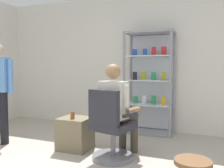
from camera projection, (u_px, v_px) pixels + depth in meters
back_wall at (134, 62)px, 5.03m from camera, size 6.00×0.10×2.70m
display_cabinet_main at (150, 82)px, 4.69m from camera, size 0.90×0.45×1.90m
office_chair at (111, 131)px, 3.31m from camera, size 0.61×0.58×0.96m
seated_shopkeeper at (118, 106)px, 3.42m from camera, size 0.55×0.61×1.29m
storage_crate at (75, 133)px, 3.77m from camera, size 0.46×0.42×0.48m
tea_glass at (73, 115)px, 3.69m from camera, size 0.06×0.06×0.10m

